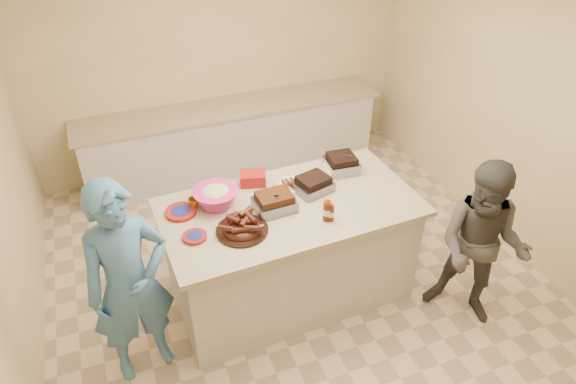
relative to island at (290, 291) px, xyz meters
name	(u,v)px	position (x,y,z in m)	size (l,w,h in m)	color
room	(300,287)	(0.11, 0.01, 0.00)	(4.50, 5.00, 2.70)	beige
back_counter	(232,139)	(0.11, 2.21, 0.45)	(3.60, 0.64, 0.90)	beige
island	(290,291)	(0.00, 0.00, 0.00)	(2.12, 1.12, 1.00)	beige
rib_platter	(242,231)	(-0.47, -0.18, 1.00)	(0.41, 0.41, 0.16)	#43170D
pulled_pork_tray	(275,210)	(-0.14, -0.01, 1.00)	(0.32, 0.25, 0.10)	#47230F
brisket_tray	(313,191)	(0.26, 0.12, 1.00)	(0.29, 0.25, 0.09)	black
roasting_pan	(341,171)	(0.62, 0.32, 1.00)	(0.27, 0.27, 0.11)	gray
coleslaw_bowl	(217,205)	(-0.57, 0.22, 1.00)	(0.37, 0.37, 0.26)	#CA2876
sausage_plate	(294,185)	(0.14, 0.27, 1.00)	(0.27, 0.27, 0.04)	silver
mac_cheese_dish	(341,172)	(0.61, 0.31, 1.00)	(0.28, 0.21, 0.07)	gold
bbq_bottle_a	(330,220)	(0.22, -0.30, 1.00)	(0.06, 0.06, 0.17)	#461707
bbq_bottle_b	(327,220)	(0.20, -0.29, 1.00)	(0.07, 0.07, 0.21)	#461707
mustard_bottle	(274,194)	(-0.07, 0.19, 1.00)	(0.04, 0.04, 0.11)	#E7A80B
sauce_bowl	(274,198)	(-0.09, 0.14, 1.00)	(0.15, 0.05, 0.15)	silver
plate_stack_large	(181,213)	(-0.86, 0.22, 1.00)	(0.25, 0.25, 0.03)	maroon
plate_stack_small	(195,238)	(-0.83, -0.13, 1.00)	(0.19, 0.19, 0.03)	maroon
plastic_cup	(195,207)	(-0.74, 0.26, 1.00)	(0.10, 0.09, 0.10)	#A1630D
basket_stack	(253,184)	(-0.18, 0.41, 1.00)	(0.22, 0.16, 0.11)	maroon
guest_blue	(148,361)	(-1.35, -0.30, 0.00)	(0.63, 1.73, 0.41)	teal
guest_gray	(463,312)	(1.35, -0.79, 0.00)	(0.74, 1.53, 0.58)	#4B4943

